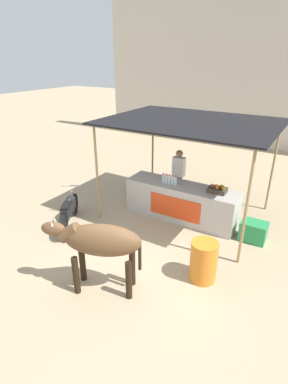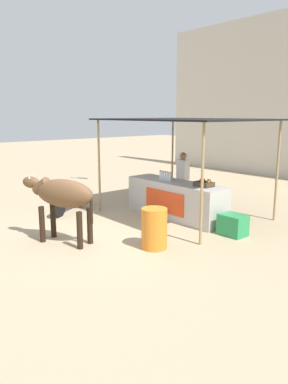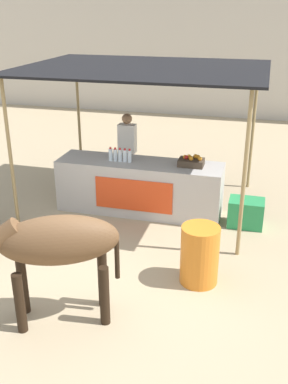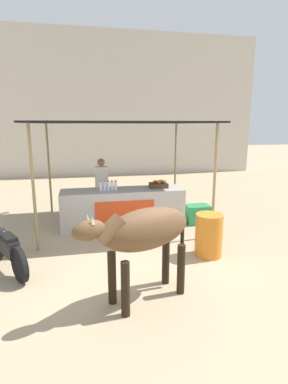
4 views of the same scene
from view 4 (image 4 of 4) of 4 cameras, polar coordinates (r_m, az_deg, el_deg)
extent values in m
plane|color=tan|center=(5.63, -1.00, -13.87)|extent=(60.00, 60.00, 0.00)
cube|color=beige|center=(15.47, -8.37, 16.03)|extent=(16.00, 0.50, 6.91)
cube|color=#B2ADA8|center=(7.49, -4.07, -3.11)|extent=(3.00, 0.80, 0.96)
cube|color=red|center=(7.10, -3.64, -4.00)|extent=(1.40, 0.02, 0.58)
cube|color=black|center=(7.51, -4.62, 13.08)|extent=(4.20, 3.20, 0.04)
cylinder|color=#997F51|center=(6.22, -20.31, 0.48)|extent=(0.06, 0.06, 2.57)
cylinder|color=#997F51|center=(6.74, 13.28, 1.84)|extent=(0.06, 0.06, 2.57)
cylinder|color=#997F51|center=(9.03, -17.62, 4.27)|extent=(0.06, 0.06, 2.57)
cylinder|color=#997F51|center=(9.40, 6.00, 5.10)|extent=(0.06, 0.06, 2.57)
cylinder|color=silver|center=(7.26, -8.24, 1.07)|extent=(0.07, 0.07, 0.22)
cylinder|color=red|center=(7.23, -8.27, 2.04)|extent=(0.04, 0.04, 0.03)
cylinder|color=silver|center=(7.26, -7.53, 1.10)|extent=(0.07, 0.07, 0.22)
cylinder|color=red|center=(7.24, -7.56, 2.06)|extent=(0.04, 0.04, 0.03)
cylinder|color=silver|center=(7.27, -6.82, 1.13)|extent=(0.07, 0.07, 0.22)
cylinder|color=red|center=(7.25, -6.85, 2.09)|extent=(0.04, 0.04, 0.03)
cylinder|color=silver|center=(7.28, -6.12, 1.15)|extent=(0.07, 0.07, 0.22)
cylinder|color=red|center=(7.25, -6.14, 2.12)|extent=(0.04, 0.04, 0.03)
cylinder|color=silver|center=(7.29, -5.41, 1.18)|extent=(0.07, 0.07, 0.22)
cylinder|color=red|center=(7.26, -5.43, 2.15)|extent=(0.04, 0.04, 0.03)
cube|color=#3F3326|center=(7.58, 2.78, 1.29)|extent=(0.44, 0.32, 0.12)
sphere|color=orange|center=(7.58, 3.93, 1.95)|extent=(0.08, 0.08, 0.08)
sphere|color=orange|center=(7.52, 2.90, 1.87)|extent=(0.08, 0.08, 0.08)
sphere|color=orange|center=(7.55, 2.74, 1.92)|extent=(0.08, 0.08, 0.08)
sphere|color=orange|center=(7.66, 3.41, 2.07)|extent=(0.08, 0.08, 0.08)
sphere|color=orange|center=(7.67, 3.05, 2.09)|extent=(0.08, 0.08, 0.08)
sphere|color=#B21E19|center=(7.54, 2.12, 1.91)|extent=(0.08, 0.08, 0.08)
sphere|color=orange|center=(7.61, 2.29, 2.00)|extent=(0.08, 0.08, 0.08)
sphere|color=orange|center=(7.67, 3.00, 2.09)|extent=(0.08, 0.08, 0.08)
sphere|color=orange|center=(7.55, 1.92, 1.93)|extent=(0.08, 0.08, 0.08)
cylinder|color=#383842|center=(8.18, -7.94, -2.13)|extent=(0.22, 0.22, 0.88)
cube|color=silver|center=(8.03, -8.10, 2.84)|extent=(0.34, 0.20, 0.56)
sphere|color=#8C6647|center=(7.97, -8.19, 5.60)|extent=(0.20, 0.20, 0.20)
cube|color=#268C4C|center=(7.94, 10.14, -4.18)|extent=(0.60, 0.44, 0.48)
cylinder|color=orange|center=(6.00, 12.23, -8.03)|extent=(0.53, 0.53, 0.84)
ellipsoid|color=brown|center=(4.26, 0.70, -7.02)|extent=(1.49, 1.04, 0.60)
cylinder|color=black|center=(4.17, -3.56, -17.99)|extent=(0.12, 0.12, 0.78)
cylinder|color=black|center=(4.45, -6.10, -15.96)|extent=(0.12, 0.12, 0.78)
cylinder|color=black|center=(4.69, 7.06, -14.39)|extent=(0.12, 0.12, 0.78)
cylinder|color=black|center=(4.93, 4.17, -12.87)|extent=(0.12, 0.12, 0.78)
cylinder|color=brown|center=(3.93, -6.43, -7.21)|extent=(0.51, 0.40, 0.41)
ellipsoid|color=brown|center=(3.78, -10.48, -7.17)|extent=(0.49, 0.38, 0.26)
cone|color=beige|center=(3.68, -9.82, -5.38)|extent=(0.05, 0.05, 0.10)
cone|color=beige|center=(3.81, -10.73, -4.82)|extent=(0.05, 0.05, 0.10)
cylinder|color=black|center=(4.75, 7.31, -8.48)|extent=(0.06, 0.06, 0.60)
ellipsoid|color=silver|center=(4.38, -2.07, -6.47)|extent=(0.44, 0.27, 0.32)
cylinder|color=black|center=(5.38, -22.62, -12.68)|extent=(0.38, 0.56, 0.60)
cube|color=black|center=(5.84, -24.83, -8.94)|extent=(0.62, 0.86, 0.28)
ellipsoid|color=black|center=(5.99, -25.63, -6.87)|extent=(0.36, 0.41, 0.20)
cube|color=black|center=(5.62, -24.41, -7.98)|extent=(0.38, 0.47, 0.10)
camera|label=1|loc=(4.12, 76.48, 25.47)|focal=28.00mm
camera|label=2|loc=(7.76, 77.47, 4.21)|focal=35.00mm
camera|label=3|loc=(3.17, 87.21, 20.87)|focal=42.00mm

